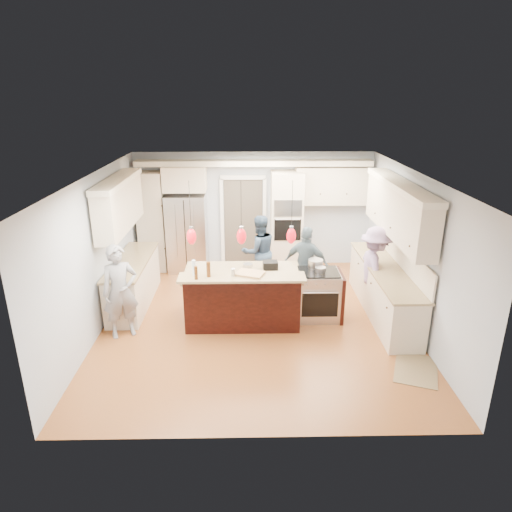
{
  "coord_description": "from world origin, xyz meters",
  "views": [
    {
      "loc": [
        -0.15,
        -7.49,
        3.99
      ],
      "look_at": [
        0.0,
        0.35,
        1.15
      ],
      "focal_mm": 32.0,
      "sensor_mm": 36.0,
      "label": 1
    }
  ],
  "objects": [
    {
      "name": "room_shell",
      "position": [
        0.0,
        0.0,
        1.82
      ],
      "size": [
        5.54,
        6.04,
        2.72
      ],
      "color": "#B2BCC6",
      "rests_on": "ground"
    },
    {
      "name": "beer_bottle_b",
      "position": [
        -0.99,
        -0.65,
        1.23
      ],
      "size": [
        0.07,
        0.07,
        0.22
      ],
      "primitive_type": "cylinder",
      "rotation": [
        0.0,
        0.0,
        0.28
      ],
      "color": "#4C280D",
      "rests_on": "kitchen_island"
    },
    {
      "name": "refrigerator",
      "position": [
        -1.55,
        2.64,
        0.9
      ],
      "size": [
        0.9,
        0.7,
        1.8
      ],
      "primitive_type": "cube",
      "color": "#B7B7BC",
      "rests_on": "ground"
    },
    {
      "name": "beer_bottle_a",
      "position": [
        -0.79,
        -0.55,
        1.25
      ],
      "size": [
        0.08,
        0.08,
        0.26
      ],
      "primitive_type": "cylinder",
      "rotation": [
        0.0,
        0.0,
        -0.22
      ],
      "color": "#4C280D",
      "rests_on": "kitchen_island"
    },
    {
      "name": "back_upper_cabinets",
      "position": [
        -0.75,
        2.76,
        1.67
      ],
      "size": [
        5.3,
        0.61,
        2.54
      ],
      "color": "beige",
      "rests_on": "ground"
    },
    {
      "name": "person_far_right",
      "position": [
        1.0,
        0.85,
        0.77
      ],
      "size": [
        0.98,
        0.71,
        1.55
      ],
      "primitive_type": "imported",
      "rotation": [
        0.0,
        0.0,
        2.72
      ],
      "color": "slate",
      "rests_on": "ground"
    },
    {
      "name": "cutting_board",
      "position": [
        -0.11,
        -0.47,
        1.14
      ],
      "size": [
        0.53,
        0.46,
        0.03
      ],
      "primitive_type": "cube",
      "rotation": [
        0.0,
        0.0,
        -0.38
      ],
      "color": "tan",
      "rests_on": "kitchen_island"
    },
    {
      "name": "right_counter_run",
      "position": [
        2.44,
        0.3,
        1.06
      ],
      "size": [
        0.64,
        3.1,
        2.51
      ],
      "color": "beige",
      "rests_on": "ground"
    },
    {
      "name": "oven_column",
      "position": [
        0.75,
        2.67,
        1.15
      ],
      "size": [
        0.72,
        0.69,
        2.3
      ],
      "color": "beige",
      "rests_on": "ground"
    },
    {
      "name": "person_far_left",
      "position": [
        0.09,
        1.6,
        0.79
      ],
      "size": [
        0.92,
        0.82,
        1.58
      ],
      "primitive_type": "imported",
      "rotation": [
        0.0,
        0.0,
        3.47
      ],
      "color": "#2C3F56",
      "rests_on": "ground"
    },
    {
      "name": "drink_can",
      "position": [
        -0.39,
        -0.53,
        1.19
      ],
      "size": [
        0.09,
        0.09,
        0.13
      ],
      "primitive_type": "cylinder",
      "rotation": [
        0.0,
        0.0,
        0.36
      ],
      "color": "#B7B7BC",
      "rests_on": "kitchen_island"
    },
    {
      "name": "person_range_side",
      "position": [
        2.25,
        0.49,
        0.82
      ],
      "size": [
        0.68,
        1.1,
        1.64
      ],
      "primitive_type": "imported",
      "rotation": [
        0.0,
        0.0,
        1.64
      ],
      "color": "#967AA5",
      "rests_on": "ground"
    },
    {
      "name": "beer_bottle_c",
      "position": [
        -0.81,
        -0.52,
        1.22
      ],
      "size": [
        0.07,
        0.07,
        0.21
      ],
      "primitive_type": "cylinder",
      "rotation": [
        0.0,
        0.0,
        -0.43
      ],
      "color": "#4C280D",
      "rests_on": "kitchen_island"
    },
    {
      "name": "person_bar_end",
      "position": [
        -2.3,
        -0.45,
        0.82
      ],
      "size": [
        0.71,
        0.61,
        1.64
      ],
      "primitive_type": "imported",
      "rotation": [
        0.0,
        0.0,
        0.45
      ],
      "color": "gray",
      "rests_on": "ground"
    },
    {
      "name": "water_bottle",
      "position": [
        -1.04,
        -0.48,
        1.25
      ],
      "size": [
        0.06,
        0.06,
        0.26
      ],
      "primitive_type": "cylinder",
      "rotation": [
        0.0,
        0.0,
        -0.03
      ],
      "color": "silver",
      "rests_on": "kitchen_island"
    },
    {
      "name": "kitchen_island",
      "position": [
        -0.25,
        0.07,
        0.48
      ],
      "size": [
        2.1,
        1.46,
        1.12
      ],
      "color": "black",
      "rests_on": "ground"
    },
    {
      "name": "floor_rug",
      "position": [
        2.4,
        -1.61,
        0.01
      ],
      "size": [
        0.89,
        1.06,
        0.01
      ],
      "primitive_type": "cube",
      "rotation": [
        0.0,
        0.0,
        -0.36
      ],
      "color": "#957A51",
      "rests_on": "ground"
    },
    {
      "name": "pot_large",
      "position": [
        1.1,
        0.33,
        1.0
      ],
      "size": [
        0.27,
        0.27,
        0.16
      ],
      "primitive_type": "cylinder",
      "color": "#B7B7BC",
      "rests_on": "island_range"
    },
    {
      "name": "pot_small",
      "position": [
        1.16,
        0.11,
        0.97
      ],
      "size": [
        0.19,
        0.19,
        0.1
      ],
      "primitive_type": "cylinder",
      "color": "#B7B7BC",
      "rests_on": "island_range"
    },
    {
      "name": "island_range",
      "position": [
        1.16,
        0.15,
        0.46
      ],
      "size": [
        0.82,
        0.71,
        0.92
      ],
      "color": "#B7B7BC",
      "rests_on": "ground"
    },
    {
      "name": "left_cabinets",
      "position": [
        -2.44,
        0.8,
        1.06
      ],
      "size": [
        0.64,
        2.3,
        2.51
      ],
      "color": "beige",
      "rests_on": "ground"
    },
    {
      "name": "ground_plane",
      "position": [
        0.0,
        0.0,
        0.0
      ],
      "size": [
        6.0,
        6.0,
        0.0
      ],
      "primitive_type": "plane",
      "color": "#AD662F",
      "rests_on": "ground"
    },
    {
      "name": "pendant_lights",
      "position": [
        -0.25,
        -0.51,
        1.8
      ],
      "size": [
        1.75,
        0.15,
        1.03
      ],
      "color": "black",
      "rests_on": "ground"
    }
  ]
}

